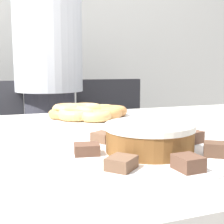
# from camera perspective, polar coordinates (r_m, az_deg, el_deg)

# --- Properties ---
(wall_back) EXTENTS (8.00, 0.05, 2.60)m
(wall_back) POSITION_cam_1_polar(r_m,az_deg,el_deg) (2.41, -13.10, 16.69)
(wall_back) COLOR beige
(wall_back) RESTS_ON ground_plane
(table) EXTENTS (1.56, 0.96, 0.75)m
(table) POSITION_cam_1_polar(r_m,az_deg,el_deg) (0.88, 1.63, -9.52)
(table) COLOR silver
(table) RESTS_ON ground_plane
(person_standing) EXTENTS (0.36, 0.36, 1.64)m
(person_standing) POSITION_cam_1_polar(r_m,az_deg,el_deg) (1.70, -11.42, 5.67)
(person_standing) COLOR #383842
(person_standing) RESTS_ON ground_plane
(office_chair_right) EXTENTS (0.47, 0.47, 0.86)m
(office_chair_right) POSITION_cam_1_polar(r_m,az_deg,el_deg) (1.83, 0.70, -8.72)
(office_chair_right) COLOR black
(office_chair_right) RESTS_ON ground_plane
(plate_cake) EXTENTS (0.34, 0.34, 0.01)m
(plate_cake) POSITION_cam_1_polar(r_m,az_deg,el_deg) (0.66, 6.83, -7.57)
(plate_cake) COLOR white
(plate_cake) RESTS_ON table
(plate_donuts) EXTENTS (0.38, 0.38, 0.01)m
(plate_donuts) POSITION_cam_1_polar(r_m,az_deg,el_deg) (1.10, -4.04, -1.17)
(plate_donuts) COLOR white
(plate_donuts) RESTS_ON table
(frosted_cake) EXTENTS (0.18, 0.18, 0.06)m
(frosted_cake) POSITION_cam_1_polar(r_m,az_deg,el_deg) (0.65, 6.88, -4.62)
(frosted_cake) COLOR brown
(frosted_cake) RESTS_ON plate_cake
(lamington_0) EXTENTS (0.06, 0.07, 0.02)m
(lamington_0) POSITION_cam_1_polar(r_m,az_deg,el_deg) (0.78, 6.14, -3.84)
(lamington_0) COLOR #513828
(lamington_0) RESTS_ON plate_cake
(lamington_1) EXTENTS (0.06, 0.06, 0.02)m
(lamington_1) POSITION_cam_1_polar(r_m,az_deg,el_deg) (0.73, -1.61, -4.61)
(lamington_1) COLOR brown
(lamington_1) RESTS_ON plate_cake
(lamington_2) EXTENTS (0.06, 0.05, 0.02)m
(lamington_2) POSITION_cam_1_polar(r_m,az_deg,el_deg) (0.63, -4.64, -6.79)
(lamington_2) COLOR brown
(lamington_2) RESTS_ON plate_cake
(lamington_3) EXTENTS (0.07, 0.06, 0.02)m
(lamington_3) POSITION_cam_1_polar(r_m,az_deg,el_deg) (0.54, 1.72, -9.31)
(lamington_3) COLOR brown
(lamington_3) RESTS_ON plate_cake
(lamington_4) EXTENTS (0.04, 0.05, 0.03)m
(lamington_4) POSITION_cam_1_polar(r_m,az_deg,el_deg) (0.55, 13.75, -9.03)
(lamington_4) COLOR brown
(lamington_4) RESTS_ON plate_cake
(lamington_5) EXTENTS (0.06, 0.06, 0.03)m
(lamington_5) POSITION_cam_1_polar(r_m,az_deg,el_deg) (0.65, 18.40, -6.49)
(lamington_5) COLOR #513828
(lamington_5) RESTS_ON plate_cake
(lamington_6) EXTENTS (0.06, 0.05, 0.03)m
(lamington_6) POSITION_cam_1_polar(r_m,az_deg,el_deg) (0.74, 14.23, -4.43)
(lamington_6) COLOR brown
(lamington_6) RESTS_ON plate_cake
(donut_0) EXTENTS (0.11, 0.11, 0.03)m
(donut_0) POSITION_cam_1_polar(r_m,az_deg,el_deg) (1.10, -4.05, -0.18)
(donut_0) COLOR #C68447
(donut_0) RESTS_ON plate_donuts
(donut_1) EXTENTS (0.13, 0.13, 0.04)m
(donut_1) POSITION_cam_1_polar(r_m,az_deg,el_deg) (1.17, -5.01, 0.54)
(donut_1) COLOR #E5AD66
(donut_1) RESTS_ON plate_donuts
(donut_2) EXTENTS (0.11, 0.11, 0.04)m
(donut_2) POSITION_cam_1_polar(r_m,az_deg,el_deg) (1.16, -8.14, 0.47)
(donut_2) COLOR #E5AD66
(donut_2) RESTS_ON plate_donuts
(donut_3) EXTENTS (0.12, 0.12, 0.03)m
(donut_3) POSITION_cam_1_polar(r_m,az_deg,el_deg) (1.09, -8.34, -0.30)
(donut_3) COLOR #D18E4C
(donut_3) RESTS_ON plate_donuts
(donut_4) EXTENTS (0.13, 0.13, 0.03)m
(donut_4) POSITION_cam_1_polar(r_m,az_deg,el_deg) (1.05, -6.41, -0.41)
(donut_4) COLOR #E5AD66
(donut_4) RESTS_ON plate_donuts
(donut_5) EXTENTS (0.11, 0.11, 0.03)m
(donut_5) POSITION_cam_1_polar(r_m,az_deg,el_deg) (1.02, -3.02, -0.69)
(donut_5) COLOR #E5AD66
(donut_5) RESTS_ON plate_donuts
(donut_6) EXTENTS (0.12, 0.12, 0.04)m
(donut_6) POSITION_cam_1_polar(r_m,az_deg,el_deg) (1.06, -1.44, -0.22)
(donut_6) COLOR #D18E4C
(donut_6) RESTS_ON plate_donuts
(donut_7) EXTENTS (0.11, 0.11, 0.03)m
(donut_7) POSITION_cam_1_polar(r_m,az_deg,el_deg) (1.12, -0.03, 0.19)
(donut_7) COLOR #C68447
(donut_7) RESTS_ON plate_donuts
(donut_8) EXTENTS (0.11, 0.11, 0.03)m
(donut_8) POSITION_cam_1_polar(r_m,az_deg,el_deg) (1.18, -1.86, 0.49)
(donut_8) COLOR #E5AD66
(donut_8) RESTS_ON plate_donuts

